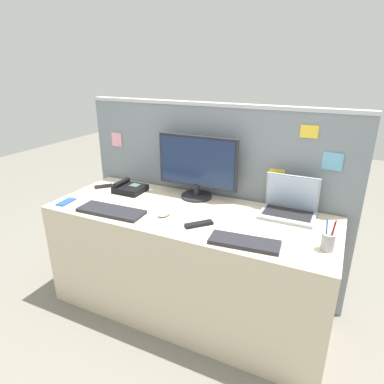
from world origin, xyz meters
name	(u,v)px	position (x,y,z in m)	size (l,w,h in m)	color
ground_plane	(189,306)	(0.00, 0.00, 0.00)	(10.00, 10.00, 0.00)	slate
desk	(189,262)	(0.00, 0.00, 0.37)	(1.85, 0.70, 0.75)	beige
cubicle_divider	(212,198)	(0.00, 0.39, 0.70)	(1.99, 0.08, 1.39)	gray
desktop_monitor	(197,165)	(-0.06, 0.26, 0.98)	(0.58, 0.22, 0.44)	#232328
laptop	(289,205)	(0.58, 0.24, 0.81)	(0.33, 0.24, 0.25)	#9EA0A8
desk_phone	(129,188)	(-0.56, 0.14, 0.78)	(0.21, 0.19, 0.08)	black
keyboard_main	(111,211)	(-0.44, -0.22, 0.76)	(0.44, 0.16, 0.02)	#232328
keyboard_spare	(244,242)	(0.45, -0.24, 0.76)	(0.37, 0.14, 0.02)	#232328
computer_mouse_right_hand	(165,213)	(-0.11, -0.11, 0.76)	(0.06, 0.10, 0.03)	silver
pen_cup	(328,242)	(0.84, -0.12, 0.80)	(0.07, 0.07, 0.17)	#99999E
cell_phone_black_slab	(104,186)	(-0.80, 0.14, 0.75)	(0.07, 0.14, 0.01)	black
cell_phone_blue_case	(66,202)	(-0.83, -0.22, 0.75)	(0.07, 0.14, 0.01)	blue
tv_remote	(199,224)	(0.14, -0.15, 0.76)	(0.04, 0.17, 0.02)	black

